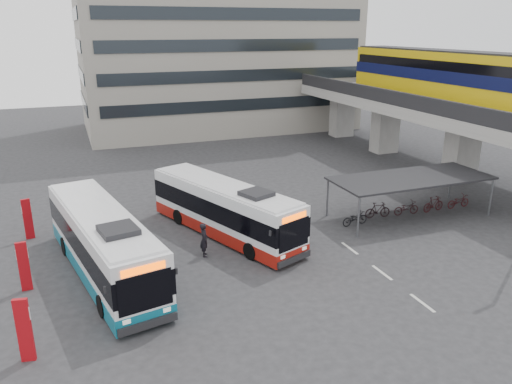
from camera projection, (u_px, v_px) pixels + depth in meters
name	position (u px, v px, depth m)	size (l,w,h in m)	color
ground	(308.00, 256.00, 26.01)	(120.00, 120.00, 0.00)	#28282B
viaduct	(435.00, 94.00, 40.17)	(8.00, 32.00, 9.68)	gray
bike_shelter	(410.00, 193.00, 31.07)	(10.00, 4.00, 2.54)	#595B60
office_block	(216.00, 16.00, 56.06)	(30.00, 15.00, 25.00)	gray
road_markings	(382.00, 273.00, 24.20)	(0.15, 7.60, 0.01)	beige
bus_main	(224.00, 209.00, 28.29)	(6.17, 11.08, 3.24)	white
bus_teal	(103.00, 243.00, 23.60)	(4.69, 11.87, 3.43)	white
pedestrian	(204.00, 240.00, 25.73)	(0.66, 0.43, 1.81)	black
sign_totem_south	(24.00, 329.00, 17.44)	(0.53, 0.24, 2.47)	#A20A10
sign_totem_mid	(24.00, 266.00, 22.24)	(0.51, 0.18, 2.35)	#A20A10
sign_totem_north	(28.00, 218.00, 27.76)	(0.51, 0.24, 2.34)	#A20A10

